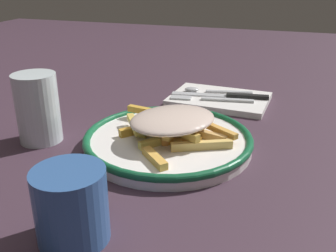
{
  "coord_description": "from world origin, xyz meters",
  "views": [
    {
      "loc": [
        -0.54,
        -0.18,
        0.28
      ],
      "look_at": [
        0.0,
        0.0,
        0.04
      ],
      "focal_mm": 41.0,
      "sensor_mm": 36.0,
      "label": 1
    }
  ],
  "objects_px": {
    "water_glass": "(38,108)",
    "napkin": "(219,99)",
    "fries_heap": "(172,123)",
    "fork": "(211,99)",
    "coffee_mug": "(72,205)",
    "knife": "(228,96)",
    "spoon": "(206,90)",
    "plate": "(168,140)"
  },
  "relations": [
    {
      "from": "fork",
      "to": "knife",
      "type": "relative_size",
      "value": 0.84
    },
    {
      "from": "plate",
      "to": "water_glass",
      "type": "bearing_deg",
      "value": 100.48
    },
    {
      "from": "water_glass",
      "to": "napkin",
      "type": "bearing_deg",
      "value": -40.96
    },
    {
      "from": "spoon",
      "to": "plate",
      "type": "bearing_deg",
      "value": 179.47
    },
    {
      "from": "napkin",
      "to": "fork",
      "type": "xyz_separation_m",
      "value": [
        -0.03,
        0.01,
        0.01
      ]
    },
    {
      "from": "fries_heap",
      "to": "spoon",
      "type": "bearing_deg",
      "value": 0.7
    },
    {
      "from": "coffee_mug",
      "to": "water_glass",
      "type": "bearing_deg",
      "value": 42.27
    },
    {
      "from": "fries_heap",
      "to": "napkin",
      "type": "height_order",
      "value": "fries_heap"
    },
    {
      "from": "plate",
      "to": "fork",
      "type": "relative_size",
      "value": 1.57
    },
    {
      "from": "fries_heap",
      "to": "water_glass",
      "type": "relative_size",
      "value": 1.97
    },
    {
      "from": "napkin",
      "to": "knife",
      "type": "height_order",
      "value": "knife"
    },
    {
      "from": "plate",
      "to": "napkin",
      "type": "height_order",
      "value": "plate"
    },
    {
      "from": "napkin",
      "to": "fork",
      "type": "distance_m",
      "value": 0.03
    },
    {
      "from": "fork",
      "to": "knife",
      "type": "height_order",
      "value": "knife"
    },
    {
      "from": "fries_heap",
      "to": "fork",
      "type": "bearing_deg",
      "value": -4.96
    },
    {
      "from": "spoon",
      "to": "knife",
      "type": "bearing_deg",
      "value": -109.67
    },
    {
      "from": "fries_heap",
      "to": "coffee_mug",
      "type": "relative_size",
      "value": 2.17
    },
    {
      "from": "plate",
      "to": "fries_heap",
      "type": "bearing_deg",
      "value": -62.94
    },
    {
      "from": "knife",
      "to": "spoon",
      "type": "relative_size",
      "value": 1.38
    },
    {
      "from": "spoon",
      "to": "water_glass",
      "type": "xyz_separation_m",
      "value": [
        -0.31,
        0.22,
        0.04
      ]
    },
    {
      "from": "fork",
      "to": "knife",
      "type": "distance_m",
      "value": 0.04
    },
    {
      "from": "fork",
      "to": "coffee_mug",
      "type": "height_order",
      "value": "coffee_mug"
    },
    {
      "from": "napkin",
      "to": "knife",
      "type": "xyz_separation_m",
      "value": [
        0.0,
        -0.02,
        0.01
      ]
    },
    {
      "from": "coffee_mug",
      "to": "plate",
      "type": "bearing_deg",
      "value": -6.45
    },
    {
      "from": "water_glass",
      "to": "fries_heap",
      "type": "bearing_deg",
      "value": -79.05
    },
    {
      "from": "plate",
      "to": "knife",
      "type": "bearing_deg",
      "value": -12.37
    },
    {
      "from": "fries_heap",
      "to": "spoon",
      "type": "relative_size",
      "value": 1.51
    },
    {
      "from": "fries_heap",
      "to": "napkin",
      "type": "bearing_deg",
      "value": -7.13
    },
    {
      "from": "knife",
      "to": "spoon",
      "type": "height_order",
      "value": "spoon"
    },
    {
      "from": "fork",
      "to": "spoon",
      "type": "distance_m",
      "value": 0.06
    },
    {
      "from": "napkin",
      "to": "water_glass",
      "type": "bearing_deg",
      "value": 139.04
    },
    {
      "from": "water_glass",
      "to": "knife",
      "type": "bearing_deg",
      "value": -42.76
    },
    {
      "from": "water_glass",
      "to": "coffee_mug",
      "type": "height_order",
      "value": "water_glass"
    },
    {
      "from": "water_glass",
      "to": "coffee_mug",
      "type": "bearing_deg",
      "value": -137.73
    },
    {
      "from": "spoon",
      "to": "coffee_mug",
      "type": "xyz_separation_m",
      "value": [
        -0.52,
        0.03,
        0.03
      ]
    },
    {
      "from": "fries_heap",
      "to": "knife",
      "type": "height_order",
      "value": "fries_heap"
    },
    {
      "from": "knife",
      "to": "napkin",
      "type": "bearing_deg",
      "value": 97.34
    },
    {
      "from": "coffee_mug",
      "to": "knife",
      "type": "bearing_deg",
      "value": -9.47
    },
    {
      "from": "plate",
      "to": "coffee_mug",
      "type": "xyz_separation_m",
      "value": [
        -0.25,
        0.03,
        0.03
      ]
    },
    {
      "from": "plate",
      "to": "coffee_mug",
      "type": "distance_m",
      "value": 0.25
    },
    {
      "from": "fries_heap",
      "to": "knife",
      "type": "relative_size",
      "value": 1.09
    },
    {
      "from": "plate",
      "to": "coffee_mug",
      "type": "relative_size",
      "value": 2.61
    }
  ]
}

